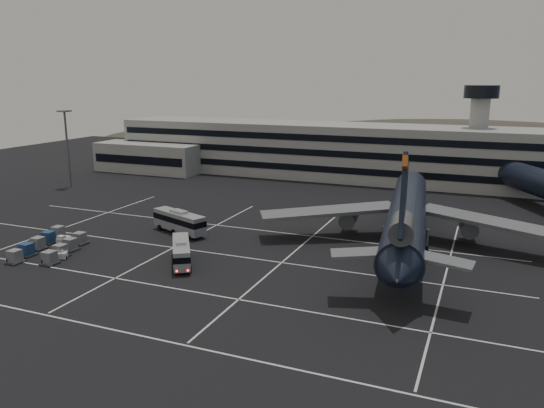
{
  "coord_description": "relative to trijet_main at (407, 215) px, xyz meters",
  "views": [
    {
      "loc": [
        38.0,
        -62.52,
        25.53
      ],
      "look_at": [
        4.96,
        17.43,
        5.0
      ],
      "focal_mm": 35.0,
      "sensor_mm": 36.0,
      "label": 1
    }
  ],
  "objects": [
    {
      "name": "bus_near",
      "position": [
        -28.02,
        -19.44,
        -3.32
      ],
      "size": [
        7.4,
        9.66,
        3.53
      ],
      "rotation": [
        0.0,
        0.0,
        0.58
      ],
      "color": "#97999F",
      "rests_on": "ground"
    },
    {
      "name": "trijet_main",
      "position": [
        0.0,
        0.0,
        0.0
      ],
      "size": [
        47.15,
        57.68,
        18.08
      ],
      "rotation": [
        0.0,
        0.0,
        0.11
      ],
      "color": "black",
      "rests_on": "ground"
    },
    {
      "name": "uld_cluster",
      "position": [
        -49.46,
        -22.16,
        -4.31
      ],
      "size": [
        11.03,
        14.66,
        1.92
      ],
      "rotation": [
        0.0,
        0.0,
        0.29
      ],
      "color": "#2D2D30",
      "rests_on": "ground"
    },
    {
      "name": "hills",
      "position": [
        -9.17,
        152.49,
        -17.32
      ],
      "size": [
        352.0,
        180.0,
        44.0
      ],
      "color": "#38332B",
      "rests_on": "ground"
    },
    {
      "name": "tug_b",
      "position": [
        -45.37,
        -23.85,
        -4.64
      ],
      "size": [
        2.22,
        2.47,
        1.37
      ],
      "rotation": [
        0.0,
        0.0,
        0.56
      ],
      "color": "silver",
      "rests_on": "ground"
    },
    {
      "name": "lane_markings",
      "position": [
        -26.21,
        -16.78,
        -5.24
      ],
      "size": [
        90.0,
        55.62,
        0.01
      ],
      "color": "silver",
      "rests_on": "ground"
    },
    {
      "name": "terminal",
      "position": [
        -30.11,
        53.63,
        1.68
      ],
      "size": [
        125.0,
        26.0,
        24.0
      ],
      "color": "gray",
      "rests_on": "ground"
    },
    {
      "name": "lightpole_left",
      "position": [
        -82.16,
        17.49,
        6.57
      ],
      "size": [
        2.4,
        2.4,
        18.28
      ],
      "color": "slate",
      "rests_on": "ground"
    },
    {
      "name": "tug_a",
      "position": [
        -50.47,
        -18.37,
        -4.63
      ],
      "size": [
        1.35,
        2.21,
        1.4
      ],
      "rotation": [
        0.0,
        0.0,
        -0.01
      ],
      "color": "silver",
      "rests_on": "ground"
    },
    {
      "name": "bus_far",
      "position": [
        -36.48,
        -6.46,
        -3.06
      ],
      "size": [
        11.52,
        6.57,
        4.0
      ],
      "rotation": [
        0.0,
        0.0,
        1.2
      ],
      "color": "#97999F",
      "rests_on": "ground"
    },
    {
      "name": "ground",
      "position": [
        -27.16,
        -17.51,
        -5.25
      ],
      "size": [
        260.0,
        260.0,
        0.0
      ],
      "primitive_type": "plane",
      "color": "black",
      "rests_on": "ground"
    }
  ]
}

